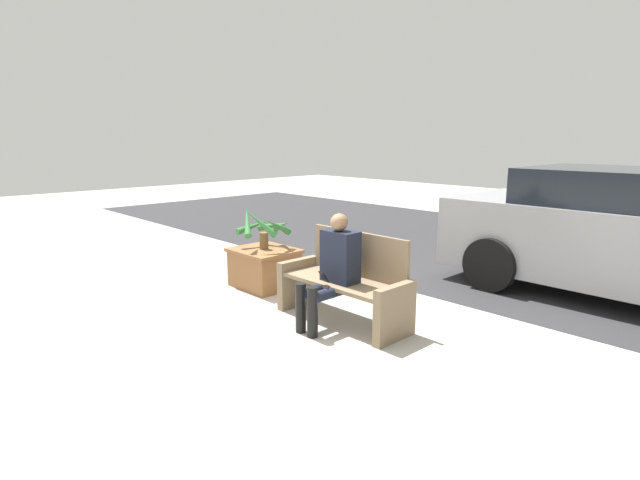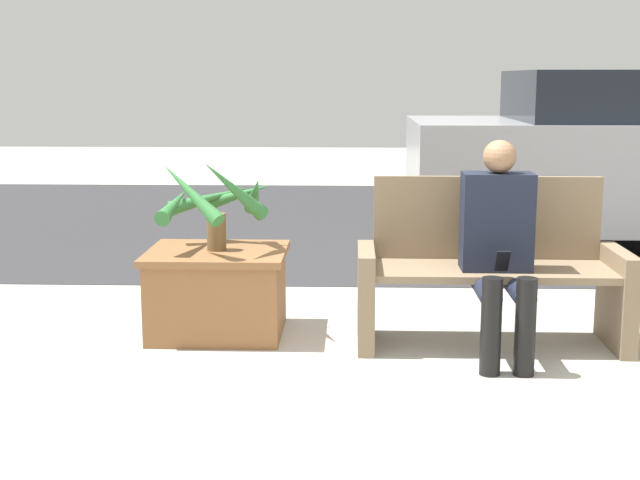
{
  "view_description": "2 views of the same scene",
  "coord_description": "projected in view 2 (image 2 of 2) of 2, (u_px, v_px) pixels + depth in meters",
  "views": [
    {
      "loc": [
        3.71,
        -2.65,
        1.88
      ],
      "look_at": [
        -0.31,
        1.17,
        0.74
      ],
      "focal_mm": 28.0,
      "sensor_mm": 36.0,
      "label": 1
    },
    {
      "loc": [
        -0.48,
        -3.89,
        1.47
      ],
      "look_at": [
        -0.65,
        1.0,
        0.57
      ],
      "focal_mm": 50.0,
      "sensor_mm": 36.0,
      "label": 2
    }
  ],
  "objects": [
    {
      "name": "ground_plane",
      "position": [
        455.0,
        403.0,
        4.07
      ],
      "size": [
        30.0,
        30.0,
        0.0
      ],
      "primitive_type": "plane",
      "color": "#ADA89E"
    },
    {
      "name": "road_surface",
      "position": [
        398.0,
        220.0,
        9.25
      ],
      "size": [
        20.0,
        6.0,
        0.01
      ],
      "primitive_type": "cube",
      "color": "#2D2D30",
      "rests_on": "ground_plane"
    },
    {
      "name": "bench",
      "position": [
        490.0,
        272.0,
        4.94
      ],
      "size": [
        1.47,
        0.54,
        0.92
      ],
      "color": "#7A664C",
      "rests_on": "ground_plane"
    },
    {
      "name": "person_seated",
      "position": [
        499.0,
        242.0,
        4.7
      ],
      "size": [
        0.38,
        0.62,
        1.14
      ],
      "color": "black",
      "rests_on": "ground_plane"
    },
    {
      "name": "planter_box",
      "position": [
        218.0,
        289.0,
        5.13
      ],
      "size": [
        0.79,
        0.69,
        0.49
      ],
      "color": "brown",
      "rests_on": "ground_plane"
    },
    {
      "name": "potted_plant",
      "position": [
        217.0,
        199.0,
        5.07
      ],
      "size": [
        0.66,
        0.69,
        0.56
      ],
      "color": "brown",
      "rests_on": "planter_box"
    }
  ]
}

